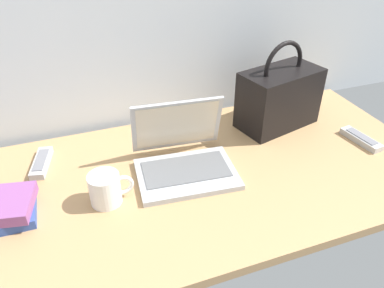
{
  "coord_description": "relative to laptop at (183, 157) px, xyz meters",
  "views": [
    {
      "loc": [
        -0.34,
        -0.89,
        0.78
      ],
      "look_at": [
        -0.02,
        0.0,
        0.15
      ],
      "focal_mm": 35.19,
      "sensor_mm": 36.0,
      "label": 1
    }
  ],
  "objects": [
    {
      "name": "laptop",
      "position": [
        0.0,
        0.0,
        0.0
      ],
      "size": [
        0.33,
        0.31,
        0.21
      ],
      "color": "#B2B5BA",
      "rests_on": "desk"
    },
    {
      "name": "desk",
      "position": [
        0.03,
        -0.04,
        -0.06
      ],
      "size": [
        1.6,
        0.76,
        0.03
      ],
      "color": "tan",
      "rests_on": "ground"
    },
    {
      "name": "handbag",
      "position": [
        0.43,
        0.15,
        0.07
      ],
      "size": [
        0.33,
        0.23,
        0.33
      ],
      "color": "black",
      "rests_on": "desk"
    },
    {
      "name": "remote_control_near",
      "position": [
        -0.44,
        0.17,
        -0.03
      ],
      "size": [
        0.08,
        0.17,
        0.02
      ],
      "color": "#B7B7B7",
      "rests_on": "desk"
    },
    {
      "name": "remote_control_far",
      "position": [
        0.66,
        -0.07,
        -0.03
      ],
      "size": [
        0.07,
        0.16,
        0.02
      ],
      "color": "#B7B7B7",
      "rests_on": "desk"
    },
    {
      "name": "coffee_mug",
      "position": [
        -0.26,
        -0.08,
        0.0
      ],
      "size": [
        0.13,
        0.09,
        0.1
      ],
      "color": "white",
      "rests_on": "desk"
    }
  ]
}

